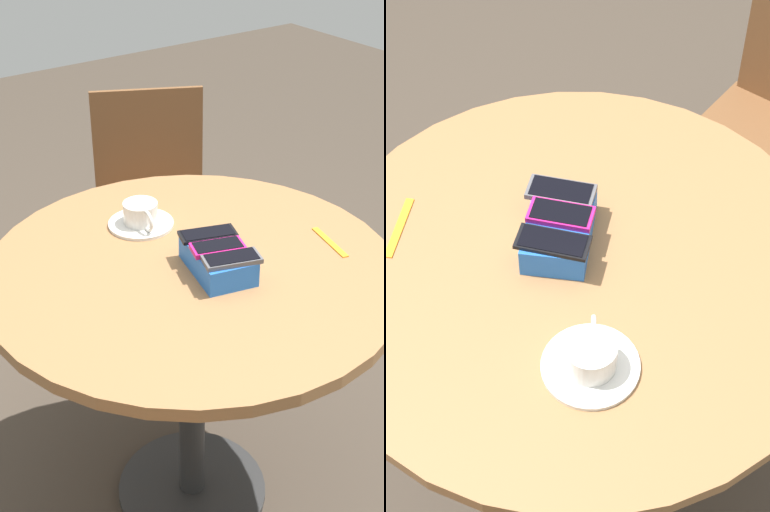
% 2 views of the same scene
% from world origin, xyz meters
% --- Properties ---
extents(ground_plane, '(8.00, 8.00, 0.00)m').
position_xyz_m(ground_plane, '(0.00, 0.00, 0.00)').
color(ground_plane, '#42382D').
extents(round_table, '(0.98, 0.98, 0.78)m').
position_xyz_m(round_table, '(0.00, 0.00, 0.65)').
color(round_table, '#2D2D2D').
rests_on(round_table, ground_plane).
extents(phone_box, '(0.21, 0.16, 0.06)m').
position_xyz_m(phone_box, '(-0.06, -0.03, 0.81)').
color(phone_box, blue).
rests_on(phone_box, round_table).
extents(phone_gray, '(0.09, 0.14, 0.01)m').
position_xyz_m(phone_gray, '(-0.12, -0.02, 0.85)').
color(phone_gray, '#515156').
rests_on(phone_gray, phone_box).
extents(phone_magenta, '(0.09, 0.13, 0.01)m').
position_xyz_m(phone_magenta, '(-0.06, -0.03, 0.85)').
color(phone_magenta, '#D11975').
rests_on(phone_magenta, phone_box).
extents(phone_black, '(0.10, 0.14, 0.01)m').
position_xyz_m(phone_black, '(-0.00, -0.05, 0.84)').
color(phone_black, black).
rests_on(phone_black, phone_box).
extents(saucer, '(0.17, 0.17, 0.01)m').
position_xyz_m(saucer, '(0.23, 0.00, 0.78)').
color(saucer, silver).
rests_on(saucer, round_table).
extents(coffee_cup, '(0.12, 0.09, 0.06)m').
position_xyz_m(coffee_cup, '(0.22, 0.00, 0.82)').
color(coffee_cup, silver).
rests_on(coffee_cup, saucer).
extents(lanyard_strap, '(0.15, 0.05, 0.00)m').
position_xyz_m(lanyard_strap, '(-0.12, -0.33, 0.78)').
color(lanyard_strap, orange).
rests_on(lanyard_strap, round_table).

